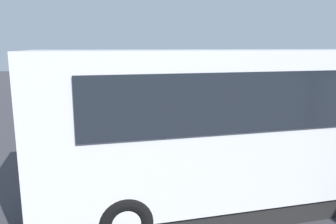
{
  "coord_description": "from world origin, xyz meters",
  "views": [
    {
      "loc": [
        3.7,
        10.17,
        3.31
      ],
      "look_at": [
        0.68,
        -0.63,
        1.1
      ],
      "focal_mm": 35.45,
      "sensor_mm": 36.0,
      "label": 1
    }
  ],
  "objects_px": {
    "spectator_left": "(244,127)",
    "parked_motorcycle_silver": "(316,142)",
    "spectator_right": "(170,130)",
    "stunt_motorcycle": "(77,115)",
    "spectator_far_left": "(275,121)",
    "tour_bus": "(282,125)",
    "spectator_centre": "(206,125)"
  },
  "relations": [
    {
      "from": "spectator_left",
      "to": "parked_motorcycle_silver",
      "type": "height_order",
      "value": "spectator_left"
    },
    {
      "from": "spectator_right",
      "to": "stunt_motorcycle",
      "type": "distance_m",
      "value": 5.38
    },
    {
      "from": "spectator_far_left",
      "to": "spectator_left",
      "type": "bearing_deg",
      "value": 15.94
    },
    {
      "from": "tour_bus",
      "to": "spectator_right",
      "type": "bearing_deg",
      "value": -58.2
    },
    {
      "from": "tour_bus",
      "to": "stunt_motorcycle",
      "type": "relative_size",
      "value": 4.98
    },
    {
      "from": "spectator_centre",
      "to": "stunt_motorcycle",
      "type": "height_order",
      "value": "spectator_centre"
    },
    {
      "from": "stunt_motorcycle",
      "to": "tour_bus",
      "type": "bearing_deg",
      "value": 119.39
    },
    {
      "from": "tour_bus",
      "to": "spectator_centre",
      "type": "height_order",
      "value": "tour_bus"
    },
    {
      "from": "spectator_left",
      "to": "spectator_centre",
      "type": "xyz_separation_m",
      "value": [
        1.06,
        -0.31,
        0.04
      ]
    },
    {
      "from": "spectator_far_left",
      "to": "parked_motorcycle_silver",
      "type": "relative_size",
      "value": 0.85
    },
    {
      "from": "tour_bus",
      "to": "spectator_left",
      "type": "bearing_deg",
      "value": -100.13
    },
    {
      "from": "parked_motorcycle_silver",
      "to": "spectator_left",
      "type": "bearing_deg",
      "value": -10.08
    },
    {
      "from": "tour_bus",
      "to": "spectator_left",
      "type": "relative_size",
      "value": 5.94
    },
    {
      "from": "tour_bus",
      "to": "spectator_right",
      "type": "distance_m",
      "value": 3.33
    },
    {
      "from": "parked_motorcycle_silver",
      "to": "spectator_centre",
      "type": "bearing_deg",
      "value": -12.17
    },
    {
      "from": "spectator_left",
      "to": "spectator_centre",
      "type": "height_order",
      "value": "spectator_centre"
    },
    {
      "from": "parked_motorcycle_silver",
      "to": "tour_bus",
      "type": "bearing_deg",
      "value": 37.02
    },
    {
      "from": "spectator_right",
      "to": "tour_bus",
      "type": "bearing_deg",
      "value": 121.8
    },
    {
      "from": "spectator_far_left",
      "to": "spectator_left",
      "type": "xyz_separation_m",
      "value": [
        1.27,
        0.36,
        -0.02
      ]
    },
    {
      "from": "stunt_motorcycle",
      "to": "parked_motorcycle_silver",
      "type": "bearing_deg",
      "value": 141.31
    },
    {
      "from": "spectator_far_left",
      "to": "stunt_motorcycle",
      "type": "distance_m",
      "value": 7.61
    },
    {
      "from": "spectator_far_left",
      "to": "spectator_left",
      "type": "height_order",
      "value": "spectator_far_left"
    },
    {
      "from": "tour_bus",
      "to": "spectator_centre",
      "type": "distance_m",
      "value": 2.84
    },
    {
      "from": "spectator_left",
      "to": "spectator_centre",
      "type": "bearing_deg",
      "value": -16.44
    },
    {
      "from": "spectator_centre",
      "to": "spectator_right",
      "type": "distance_m",
      "value": 1.09
    },
    {
      "from": "tour_bus",
      "to": "stunt_motorcycle",
      "type": "bearing_deg",
      "value": -60.61
    },
    {
      "from": "spectator_right",
      "to": "parked_motorcycle_silver",
      "type": "relative_size",
      "value": 0.82
    },
    {
      "from": "spectator_far_left",
      "to": "spectator_right",
      "type": "height_order",
      "value": "spectator_far_left"
    },
    {
      "from": "spectator_far_left",
      "to": "tour_bus",
      "type": "bearing_deg",
      "value": 58.41
    },
    {
      "from": "stunt_motorcycle",
      "to": "spectator_right",
      "type": "bearing_deg",
      "value": 117.93
    },
    {
      "from": "tour_bus",
      "to": "parked_motorcycle_silver",
      "type": "xyz_separation_m",
      "value": [
        -2.65,
        -2.0,
        -1.16
      ]
    },
    {
      "from": "spectator_left",
      "to": "spectator_right",
      "type": "xyz_separation_m",
      "value": [
        2.15,
        -0.38,
        -0.04
      ]
    }
  ]
}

